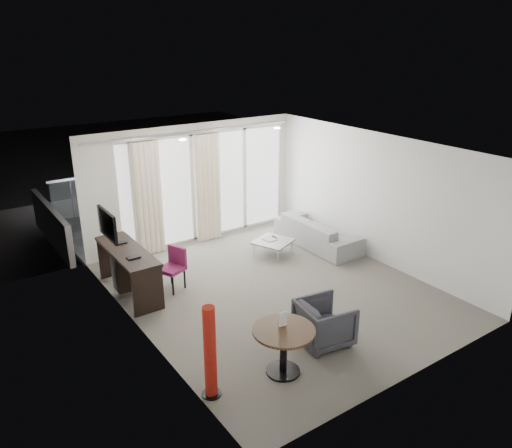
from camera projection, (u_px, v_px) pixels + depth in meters
floor at (275, 290)px, 9.04m from camera, size 5.00×6.00×0.00m
ceiling at (277, 149)px, 8.12m from camera, size 5.00×6.00×0.00m
wall_left at (138, 258)px, 7.26m from camera, size 0.00×6.00×2.60m
wall_right at (377, 198)px, 9.91m from camera, size 0.00×6.00×2.60m
wall_front at (418, 293)px, 6.27m from camera, size 5.00×0.00×2.60m
window_panel at (206, 186)px, 11.08m from camera, size 4.00×0.02×2.38m
window_frame at (207, 186)px, 11.07m from camera, size 4.10×0.06×2.44m
curtain_left at (148, 199)px, 10.18m from camera, size 0.60×0.20×2.38m
curtain_right at (208, 188)px, 10.92m from camera, size 0.60×0.20×2.38m
curtain_track at (195, 132)px, 10.35m from camera, size 4.80×0.04×0.04m
downlight_a at (183, 140)px, 8.88m from camera, size 0.12×0.12×0.02m
downlight_b at (277, 128)px, 10.00m from camera, size 0.12×0.12×0.02m
desk at (129, 272)px, 8.81m from camera, size 0.56×1.79×0.84m
tv at (107, 225)px, 8.38m from camera, size 0.05×0.80×0.50m
desk_chair at (171, 270)px, 8.95m from camera, size 0.55×0.54×0.78m
round_table at (283, 351)px, 6.73m from camera, size 0.94×0.94×0.68m
menu_card at (283, 323)px, 6.68m from camera, size 0.12×0.04×0.21m
red_lamp at (210, 352)px, 6.20m from camera, size 0.28×0.28×1.28m
tub_armchair at (325, 323)px, 7.40m from camera, size 0.85×0.83×0.68m
coffee_table at (273, 248)px, 10.47m from camera, size 0.92×0.92×0.32m
remote at (274, 236)px, 10.56m from camera, size 0.08×0.17×0.02m
magazine at (269, 238)px, 10.45m from camera, size 0.25×0.30×0.02m
sofa at (318, 232)px, 10.88m from camera, size 0.82×2.10×0.61m
terrace_slab at (179, 219)px, 12.69m from camera, size 5.60×3.00×0.12m
rattan_chair_a at (221, 197)px, 12.88m from camera, size 0.64×0.64×0.86m
rattan_chair_b at (236, 191)px, 13.44m from camera, size 0.65×0.65×0.80m
rattan_table at (204, 206)px, 12.76m from camera, size 0.61×0.61×0.49m
balustrade at (154, 185)px, 13.61m from camera, size 5.50×0.06×1.05m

